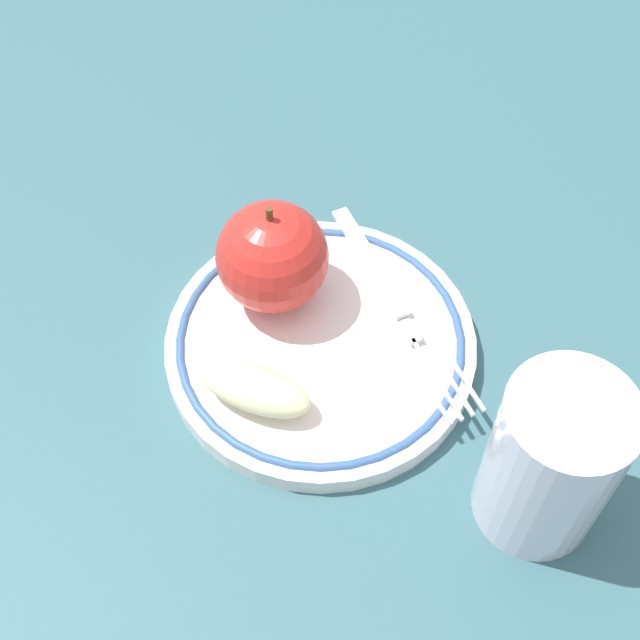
% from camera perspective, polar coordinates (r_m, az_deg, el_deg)
% --- Properties ---
extents(ground_plane, '(2.00, 2.00, 0.00)m').
position_cam_1_polar(ground_plane, '(0.63, 0.30, -0.93)').
color(ground_plane, '#355F68').
extents(plate, '(0.21, 0.21, 0.02)m').
position_cam_1_polar(plate, '(0.61, -0.00, -1.56)').
color(plate, white).
rests_on(plate, ground_plane).
extents(apple_red_whole, '(0.08, 0.08, 0.09)m').
position_cam_1_polar(apple_red_whole, '(0.60, -3.07, 4.06)').
color(apple_red_whole, red).
rests_on(apple_red_whole, plate).
extents(apple_slice_front, '(0.05, 0.08, 0.02)m').
position_cam_1_polar(apple_slice_front, '(0.57, -4.13, -4.42)').
color(apple_slice_front, beige).
rests_on(apple_slice_front, plate).
extents(fork, '(0.17, 0.13, 0.00)m').
position_cam_1_polar(fork, '(0.62, 4.79, 1.29)').
color(fork, silver).
rests_on(fork, plate).
extents(drinking_glass, '(0.07, 0.07, 0.12)m').
position_cam_1_polar(drinking_glass, '(0.53, 14.57, -8.78)').
color(drinking_glass, silver).
rests_on(drinking_glass, ground_plane).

